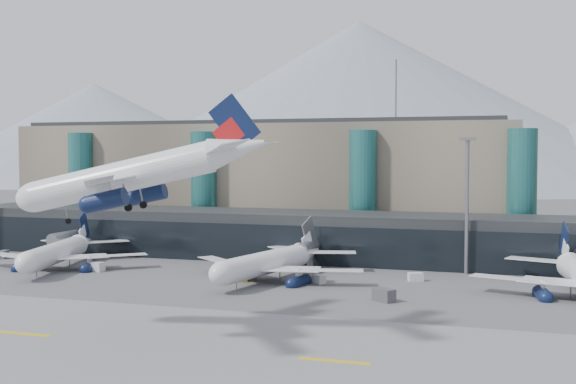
% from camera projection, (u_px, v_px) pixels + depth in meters
% --- Properties ---
extents(ground, '(900.00, 900.00, 0.00)m').
position_uv_depth(ground, '(218.00, 319.00, 98.31)').
color(ground, '#515154').
rests_on(ground, ground).
extents(runway_strip, '(400.00, 40.00, 0.04)m').
position_uv_depth(runway_strip, '(168.00, 347.00, 84.01)').
color(runway_strip, slate).
rests_on(runway_strip, ground).
extents(runway_markings, '(128.00, 1.00, 0.02)m').
position_uv_depth(runway_markings, '(168.00, 346.00, 84.01)').
color(runway_markings, gold).
rests_on(runway_markings, ground).
extents(concourse, '(170.00, 27.00, 10.00)m').
position_uv_depth(concourse, '(324.00, 236.00, 153.08)').
color(concourse, black).
rests_on(concourse, ground).
extents(terminal_main, '(130.00, 30.00, 31.00)m').
position_uv_depth(terminal_main, '(263.00, 181.00, 190.74)').
color(terminal_main, gray).
rests_on(terminal_main, ground).
extents(teal_towers, '(116.40, 19.40, 46.00)m').
position_uv_depth(teal_towers, '(281.00, 189.00, 172.59)').
color(teal_towers, '#256A68').
rests_on(teal_towers, ground).
extents(mountain_ridge, '(910.00, 400.00, 110.00)m').
position_uv_depth(mountain_ridge, '(477.00, 117.00, 453.38)').
color(mountain_ridge, gray).
rests_on(mountain_ridge, ground).
extents(lightmast_mid, '(3.00, 1.20, 25.60)m').
position_uv_depth(lightmast_mid, '(467.00, 197.00, 134.38)').
color(lightmast_mid, slate).
rests_on(lightmast_mid, ground).
extents(hero_jet, '(33.89, 34.06, 11.04)m').
position_uv_depth(hero_jet, '(146.00, 165.00, 87.57)').
color(hero_jet, white).
rests_on(hero_jet, ground).
extents(jet_parked_left, '(35.27, 36.31, 11.67)m').
position_uv_depth(jet_parked_left, '(62.00, 245.00, 143.03)').
color(jet_parked_left, white).
rests_on(jet_parked_left, ground).
extents(jet_parked_mid, '(35.46, 36.48, 11.73)m').
position_uv_depth(jet_parked_mid, '(276.00, 254.00, 129.70)').
color(jet_parked_mid, white).
rests_on(jet_parked_mid, ground).
extents(veh_a, '(3.42, 2.29, 1.78)m').
position_uv_depth(veh_a, '(96.00, 267.00, 138.34)').
color(veh_a, silver).
rests_on(veh_a, ground).
extents(veh_b, '(2.04, 2.87, 1.52)m').
position_uv_depth(veh_b, '(245.00, 271.00, 133.99)').
color(veh_b, gold).
rests_on(veh_b, ground).
extents(veh_c, '(3.92, 3.61, 1.95)m').
position_uv_depth(veh_c, '(384.00, 295.00, 109.95)').
color(veh_c, '#48484D').
rests_on(veh_c, ground).
extents(veh_d, '(2.94, 2.38, 1.48)m').
position_uv_depth(veh_d, '(416.00, 277.00, 127.43)').
color(veh_d, silver).
rests_on(veh_d, ground).
extents(veh_f, '(2.46, 3.38, 1.70)m').
position_uv_depth(veh_f, '(3.00, 254.00, 155.26)').
color(veh_f, '#48484D').
rests_on(veh_f, ground).
extents(veh_g, '(2.81, 2.69, 1.44)m').
position_uv_depth(veh_g, '(319.00, 279.00, 125.42)').
color(veh_g, silver).
rests_on(veh_g, ground).
extents(veh_h, '(4.82, 4.47, 2.40)m').
position_uv_depth(veh_h, '(234.00, 275.00, 126.88)').
color(veh_h, gold).
rests_on(veh_h, ground).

